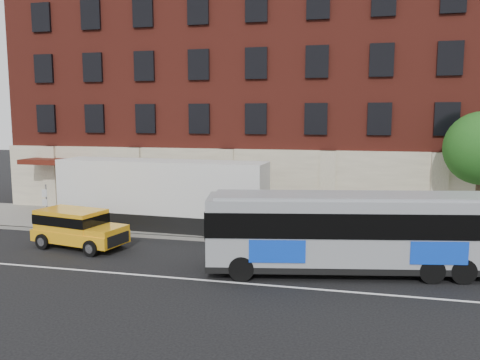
% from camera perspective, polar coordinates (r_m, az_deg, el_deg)
% --- Properties ---
extents(ground, '(120.00, 120.00, 0.00)m').
position_cam_1_polar(ground, '(18.77, -10.98, -11.56)').
color(ground, black).
rests_on(ground, ground).
extents(sidewalk, '(60.00, 6.00, 0.15)m').
position_cam_1_polar(sidewalk, '(26.89, -3.07, -5.41)').
color(sidewalk, gray).
rests_on(sidewalk, ground).
extents(kerb, '(60.00, 0.25, 0.15)m').
position_cam_1_polar(kerb, '(24.11, -5.09, -6.96)').
color(kerb, gray).
rests_on(kerb, ground).
extents(lane_line, '(60.00, 0.12, 0.01)m').
position_cam_1_polar(lane_line, '(19.20, -10.36, -11.08)').
color(lane_line, white).
rests_on(lane_line, ground).
extents(building, '(30.00, 12.10, 15.00)m').
position_cam_1_polar(building, '(33.91, 0.65, 10.05)').
color(building, maroon).
rests_on(building, sidewalk).
extents(sign_pole, '(0.30, 0.20, 2.50)m').
position_cam_1_polar(sign_pole, '(27.77, -21.94, -2.64)').
color(sign_pole, slate).
rests_on(sign_pole, ground).
extents(city_bus, '(11.67, 4.59, 3.13)m').
position_cam_1_polar(city_bus, '(19.29, 13.38, -5.77)').
color(city_bus, '#92959A').
rests_on(city_bus, ground).
extents(yellow_suv, '(4.77, 2.68, 1.77)m').
position_cam_1_polar(yellow_suv, '(23.84, -18.79, -5.17)').
color(yellow_suv, '#FFAD17').
rests_on(yellow_suv, ground).
extents(shipping_container, '(11.43, 2.89, 3.78)m').
position_cam_1_polar(shipping_container, '(26.07, -9.26, -1.90)').
color(shipping_container, black).
rests_on(shipping_container, ground).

